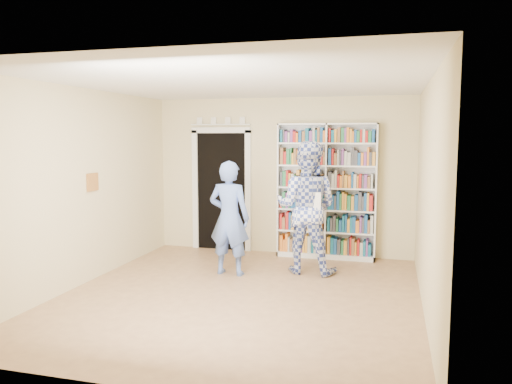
% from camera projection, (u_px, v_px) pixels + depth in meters
% --- Properties ---
extents(floor, '(5.00, 5.00, 0.00)m').
position_uv_depth(floor, '(240.00, 296.00, 6.42)').
color(floor, '#906545').
rests_on(floor, ground).
extents(ceiling, '(5.00, 5.00, 0.00)m').
position_uv_depth(ceiling, '(239.00, 82.00, 6.12)').
color(ceiling, white).
rests_on(ceiling, wall_back).
extents(wall_back, '(4.50, 0.00, 4.50)m').
position_uv_depth(wall_back, '(282.00, 176.00, 8.66)').
color(wall_back, beige).
rests_on(wall_back, floor).
extents(wall_left, '(0.00, 5.00, 5.00)m').
position_uv_depth(wall_left, '(83.00, 187.00, 6.85)').
color(wall_left, beige).
rests_on(wall_left, floor).
extents(wall_right, '(0.00, 5.00, 5.00)m').
position_uv_depth(wall_right, '(428.00, 197.00, 5.68)').
color(wall_right, beige).
rests_on(wall_right, floor).
extents(bookshelf, '(1.64, 0.31, 2.25)m').
position_uv_depth(bookshelf, '(327.00, 191.00, 8.33)').
color(bookshelf, white).
rests_on(bookshelf, floor).
extents(doorway, '(1.10, 0.08, 2.43)m').
position_uv_depth(doorway, '(221.00, 185.00, 8.95)').
color(doorway, black).
rests_on(doorway, floor).
extents(wall_art, '(0.03, 0.25, 0.25)m').
position_uv_depth(wall_art, '(93.00, 182.00, 7.04)').
color(wall_art, brown).
rests_on(wall_art, wall_left).
extents(man_blue, '(0.64, 0.44, 1.69)m').
position_uv_depth(man_blue, '(229.00, 218.00, 7.33)').
color(man_blue, '#5C7BCC').
rests_on(man_blue, floor).
extents(man_plaid, '(1.02, 0.83, 1.97)m').
position_uv_depth(man_plaid, '(306.00, 207.00, 7.44)').
color(man_plaid, '#33459C').
rests_on(man_plaid, floor).
extents(paper_sheet, '(0.23, 0.04, 0.32)m').
position_uv_depth(paper_sheet, '(313.00, 203.00, 7.16)').
color(paper_sheet, white).
rests_on(paper_sheet, man_plaid).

